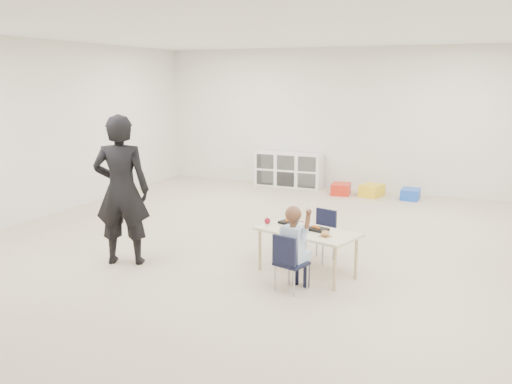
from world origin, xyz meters
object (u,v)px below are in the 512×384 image
at_px(table, 307,252).
at_px(cubby_shelf, 289,170).
at_px(chair_near, 291,262).
at_px(child, 292,246).
at_px(adult, 122,190).

bearing_deg(table, cubby_shelf, 128.48).
xyz_separation_m(chair_near, cubby_shelf, (-1.94, 5.33, 0.04)).
xyz_separation_m(table, child, (0.00, -0.53, 0.23)).
relative_size(table, cubby_shelf, 0.89).
bearing_deg(adult, child, 156.72).
relative_size(chair_near, child, 0.63).
bearing_deg(table, adult, -150.95).
bearing_deg(cubby_shelf, adult, -92.36).
bearing_deg(child, table, 106.60).
bearing_deg(child, chair_near, 0.00).
bearing_deg(adult, table, 170.49).
distance_m(table, adult, 2.29).
distance_m(child, adult, 2.19).
bearing_deg(cubby_shelf, chair_near, -70.02).
height_order(child, cubby_shelf, child).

